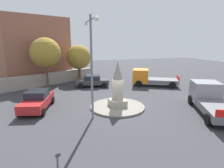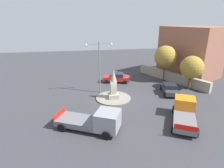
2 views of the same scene
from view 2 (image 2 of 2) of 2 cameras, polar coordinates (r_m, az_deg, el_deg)
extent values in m
plane|color=#38383D|center=(24.74, 0.42, -4.56)|extent=(80.00, 80.00, 0.00)
cylinder|color=gray|center=(24.71, 0.42, -4.40)|extent=(4.68, 4.68, 0.15)
cube|color=#9E9687|center=(24.57, 0.43, -3.64)|extent=(1.35, 1.35, 0.56)
cube|color=#9E9687|center=(24.12, 0.43, -1.08)|extent=(0.77, 0.77, 1.79)
cone|color=#9E9687|center=(23.58, 0.44, 2.69)|extent=(0.84, 0.84, 1.52)
cylinder|color=slate|center=(25.65, -3.93, 5.03)|extent=(0.16, 0.16, 7.37)
cylinder|color=slate|center=(25.11, -2.14, 12.50)|extent=(1.69, 0.08, 0.08)
cylinder|color=slate|center=(24.93, -6.09, 12.35)|extent=(1.69, 0.08, 0.08)
sphere|color=#F2EACC|center=(25.25, -0.19, 12.33)|extent=(0.28, 0.28, 0.28)
sphere|color=#F2EACC|center=(24.90, -8.07, 12.03)|extent=(0.28, 0.28, 0.28)
cube|color=#38383D|center=(27.42, 17.53, -1.63)|extent=(2.67, 4.37, 0.59)
cube|color=#1E232D|center=(27.27, 17.63, -0.50)|extent=(2.05, 2.28, 0.53)
cylinder|color=black|center=(28.61, 15.08, -1.12)|extent=(0.36, 0.67, 0.64)
cylinder|color=black|center=(29.04, 18.53, -1.17)|extent=(0.36, 0.67, 0.64)
cylinder|color=black|center=(26.03, 16.28, -3.36)|extent=(0.36, 0.67, 0.64)
cylinder|color=black|center=(26.50, 20.05, -3.37)|extent=(0.36, 0.67, 0.64)
cube|color=#B22323|center=(30.80, 1.30, 1.77)|extent=(4.64, 2.81, 0.69)
cube|color=#1E232D|center=(30.60, 1.76, 2.89)|extent=(2.21, 2.06, 0.58)
cylinder|color=black|center=(30.18, -1.67, 0.69)|extent=(0.67, 0.37, 0.64)
cylinder|color=black|center=(31.87, -1.34, 1.74)|extent=(0.67, 0.37, 0.64)
cylinder|color=black|center=(30.02, 4.08, 0.54)|extent=(0.67, 0.37, 0.64)
cylinder|color=black|center=(31.71, 4.12, 1.61)|extent=(0.67, 0.37, 0.64)
cube|color=gray|center=(17.28, -1.31, -11.28)|extent=(2.85, 2.90, 1.76)
cube|color=slate|center=(18.63, -10.59, -11.32)|extent=(4.63, 3.77, 0.55)
cube|color=red|center=(19.28, -16.12, -8.87)|extent=(0.98, 1.92, 0.50)
cylinder|color=black|center=(18.59, 0.30, -12.00)|extent=(0.88, 0.62, 0.84)
cylinder|color=black|center=(16.84, -1.81, -15.79)|extent=(0.88, 0.62, 0.84)
cylinder|color=black|center=(20.09, -12.19, -9.88)|extent=(0.88, 0.62, 0.84)
cylinder|color=black|center=(18.49, -15.42, -13.02)|extent=(0.88, 0.62, 0.84)
cube|color=orange|center=(21.78, 21.70, -6.01)|extent=(2.75, 2.68, 1.67)
cube|color=slate|center=(19.53, 21.74, -11.03)|extent=(3.63, 4.28, 0.50)
cube|color=red|center=(17.70, 22.15, -12.60)|extent=(1.79, 1.02, 0.50)
cylinder|color=black|center=(22.22, 18.71, -7.48)|extent=(0.65, 0.87, 0.84)
cylinder|color=black|center=(22.39, 24.10, -8.02)|extent=(0.65, 0.87, 0.84)
cylinder|color=black|center=(18.67, 18.48, -13.02)|extent=(0.65, 0.87, 0.84)
cylinder|color=black|center=(18.86, 25.00, -13.59)|extent=(0.65, 0.87, 0.84)
cube|color=#9E9687|center=(32.95, 17.85, 2.23)|extent=(6.83, 12.64, 1.57)
cube|color=#935B47|center=(36.40, 23.35, 9.16)|extent=(10.66, 11.45, 8.93)
cylinder|color=brown|center=(29.97, 23.06, 0.55)|extent=(0.41, 0.41, 2.27)
sphere|color=olive|center=(29.35, 23.67, 4.81)|extent=(3.37, 3.37, 3.37)
cylinder|color=brown|center=(32.38, 15.90, 3.43)|extent=(0.25, 0.25, 2.97)
sphere|color=olive|center=(31.75, 16.37, 8.21)|extent=(3.63, 3.63, 3.63)
camera|label=1|loc=(29.65, -30.57, 8.23)|focal=29.97mm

